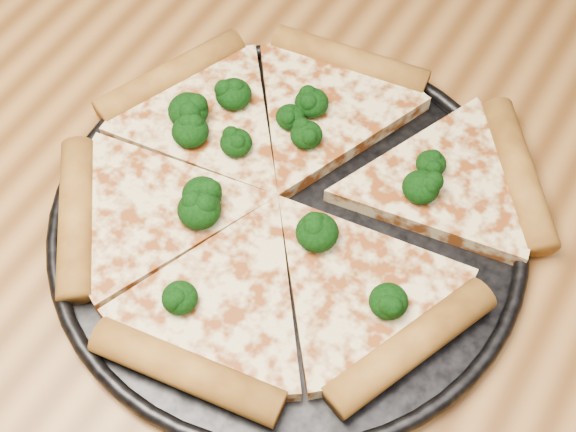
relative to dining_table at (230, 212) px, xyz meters
The scene contains 5 objects.
ground 0.66m from the dining_table, ahead, with size 4.00×4.00×0.00m, color brown.
dining_table is the anchor object (origin of this frame).
pizza_pan 0.14m from the dining_table, 22.13° to the right, with size 0.38×0.38×0.02m.
pizza 0.13m from the dining_table, 15.41° to the right, with size 0.40×0.37×0.03m.
broccoli_florets 0.13m from the dining_table, 14.33° to the right, with size 0.25×0.23×0.03m.
Camera 1 is at (0.26, -0.33, 1.30)m, focal length 50.73 mm.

